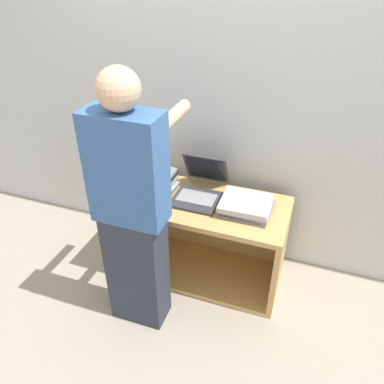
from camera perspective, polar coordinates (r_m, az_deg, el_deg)
ground_plane at (r=2.72m, az=-1.43°, el=-15.37°), size 12.00×12.00×0.00m
wall_back at (r=2.57m, az=3.61°, el=13.95°), size 8.00×0.05×2.40m
cart at (r=2.74m, az=1.04°, el=-6.06°), size 1.23×0.55×0.62m
laptop_open at (r=2.53m, az=1.17°, el=0.46°), size 0.31×0.42×0.26m
laptop_stack_left at (r=2.58m, az=-6.45°, el=1.42°), size 0.33×0.30×0.14m
laptop_stack_right at (r=2.41m, az=8.26°, el=-2.08°), size 0.33×0.30×0.08m
person at (r=2.10m, az=-9.07°, el=-3.17°), size 0.40×0.53×1.61m
inventory_tag at (r=2.49m, az=-7.26°, el=2.14°), size 0.06×0.02×0.01m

